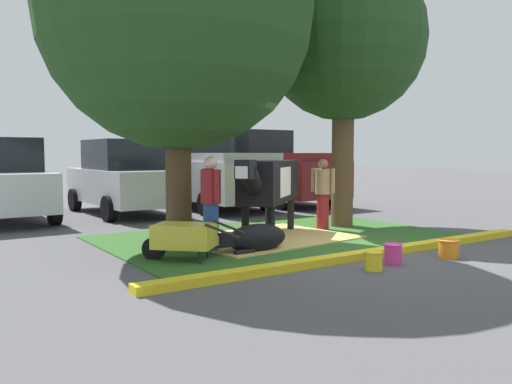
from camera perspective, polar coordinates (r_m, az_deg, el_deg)
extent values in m
plane|color=#4C4C4F|center=(9.02, 10.17, -6.40)|extent=(80.00, 80.00, 0.00)
cube|color=#2D5B23|center=(10.30, 2.68, -4.94)|extent=(6.68, 4.47, 0.02)
cube|color=yellow|center=(8.53, 12.37, -6.65)|extent=(7.88, 0.24, 0.12)
cube|color=tan|center=(10.04, 0.96, -5.09)|extent=(3.43, 2.72, 0.04)
cylinder|color=#4C3823|center=(9.37, -8.50, 1.50)|extent=(0.46, 0.46, 2.43)
sphere|color=#23471E|center=(9.67, -8.70, 18.89)|extent=(4.79, 4.79, 4.79)
cylinder|color=brown|center=(11.81, 9.48, 3.26)|extent=(0.49, 0.49, 2.92)
sphere|color=#23471E|center=(12.07, 9.64, 16.26)|extent=(3.59, 3.59, 3.59)
cube|color=black|center=(10.24, 1.52, 1.22)|extent=(2.21, 2.02, 0.80)
cube|color=white|center=(10.09, 1.31, 1.17)|extent=(1.15, 1.13, 0.56)
cylinder|color=black|center=(8.95, -0.55, 1.41)|extent=(0.69, 0.65, 0.58)
cube|color=black|center=(8.63, -1.14, 2.49)|extent=(0.50, 0.48, 0.32)
cube|color=white|center=(8.45, -1.54, 2.18)|extent=(0.22, 0.23, 0.20)
cylinder|color=black|center=(9.42, 1.68, -3.68)|extent=(0.14, 0.14, 0.71)
cylinder|color=black|center=(9.55, -1.18, -3.57)|extent=(0.14, 0.14, 0.71)
cylinder|color=black|center=(11.09, 3.83, -2.48)|extent=(0.14, 0.14, 0.71)
cylinder|color=black|center=(11.20, 1.37, -2.40)|extent=(0.14, 0.14, 0.71)
cylinder|color=black|center=(11.42, 2.98, 0.28)|extent=(0.06, 0.06, 0.70)
ellipsoid|color=black|center=(8.75, 0.11, -5.07)|extent=(1.12, 0.53, 0.48)
cube|color=black|center=(8.45, -3.37, -5.28)|extent=(0.29, 0.21, 0.22)
cube|color=silver|center=(8.40, -4.09, -5.34)|extent=(0.06, 0.10, 0.16)
cylinder|color=black|center=(8.45, -1.28, -6.65)|extent=(0.35, 0.12, 0.10)
cylinder|color=maroon|center=(11.25, 7.34, -2.22)|extent=(0.26, 0.26, 0.79)
cylinder|color=#9E7F5B|center=(11.19, 7.37, 1.15)|extent=(0.34, 0.34, 0.54)
sphere|color=#8C664C|center=(11.18, 7.39, 3.08)|extent=(0.21, 0.21, 0.21)
cylinder|color=#9E7F5B|center=(11.11, 8.43, 1.26)|extent=(0.09, 0.09, 0.51)
cylinder|color=#9E7F5B|center=(11.27, 6.33, 1.32)|extent=(0.09, 0.09, 0.51)
cylinder|color=#23478C|center=(8.76, -4.96, -3.95)|extent=(0.26, 0.26, 0.82)
cylinder|color=maroon|center=(8.69, -4.99, 0.59)|extent=(0.34, 0.34, 0.57)
sphere|color=beige|center=(8.67, -5.01, 3.18)|extent=(0.22, 0.22, 0.22)
cylinder|color=maroon|center=(8.88, -5.62, 0.85)|extent=(0.09, 0.09, 0.54)
cylinder|color=maroon|center=(8.49, -4.34, 0.69)|extent=(0.09, 0.09, 0.54)
cube|color=gold|center=(8.06, -7.87, -4.77)|extent=(1.06, 1.06, 0.36)
cylinder|color=black|center=(8.27, -11.16, -6.13)|extent=(0.33, 0.32, 0.36)
cylinder|color=black|center=(7.82, -6.25, -7.13)|extent=(0.04, 0.04, 0.24)
cylinder|color=black|center=(8.23, -5.37, -6.54)|extent=(0.04, 0.04, 0.24)
cylinder|color=black|center=(7.66, -3.75, -4.32)|extent=(0.41, 0.40, 0.23)
cylinder|color=black|center=(8.08, -2.99, -3.86)|extent=(0.41, 0.40, 0.23)
cylinder|color=yellow|center=(7.61, 12.78, -7.43)|extent=(0.24, 0.24, 0.26)
torus|color=yellow|center=(7.59, 12.80, -6.45)|extent=(0.26, 0.26, 0.02)
cylinder|color=#EA3893|center=(8.12, 14.81, -6.62)|extent=(0.26, 0.26, 0.29)
torus|color=#EA3893|center=(8.10, 14.83, -5.60)|extent=(0.28, 0.28, 0.02)
cylinder|color=orange|center=(8.87, 20.39, -5.88)|extent=(0.32, 0.32, 0.28)
torus|color=orange|center=(8.85, 20.42, -4.99)|extent=(0.34, 0.34, 0.02)
cube|color=silver|center=(14.05, -26.26, 0.22)|extent=(1.88, 4.43, 0.90)
cylinder|color=black|center=(15.65, -23.75, -0.98)|extent=(0.23, 0.64, 0.64)
cylinder|color=black|center=(12.87, -21.24, -1.98)|extent=(0.23, 0.64, 0.64)
cube|color=silver|center=(14.64, -14.40, 0.68)|extent=(1.88, 4.43, 0.90)
cube|color=black|center=(14.61, -14.46, 4.01)|extent=(1.62, 2.23, 0.80)
cylinder|color=black|center=(15.75, -19.28, -0.82)|extent=(0.23, 0.64, 0.64)
cylinder|color=black|center=(16.33, -13.19, -0.52)|extent=(0.23, 0.64, 0.64)
cylinder|color=black|center=(13.03, -15.84, -1.77)|extent=(0.23, 0.64, 0.64)
cylinder|color=black|center=(13.72, -8.73, -1.35)|extent=(0.23, 0.64, 0.64)
cube|color=#B7B7BC|center=(15.73, -5.50, 1.41)|extent=(2.10, 5.43, 1.10)
cube|color=black|center=(16.54, -7.15, 5.18)|extent=(1.87, 1.83, 1.00)
cube|color=#B7B7BC|center=(14.66, -3.17, 3.83)|extent=(1.95, 2.73, 0.24)
cylinder|color=black|center=(16.89, -11.39, -0.33)|extent=(0.23, 0.64, 0.64)
cylinder|color=black|center=(17.78, -5.48, -0.03)|extent=(0.23, 0.64, 0.64)
cylinder|color=black|center=(13.76, -5.50, -1.31)|extent=(0.23, 0.64, 0.64)
cylinder|color=black|center=(14.84, 1.23, -0.88)|extent=(0.23, 0.64, 0.64)
cube|color=maroon|center=(17.08, 1.83, 1.66)|extent=(2.10, 5.43, 1.10)
cube|color=black|center=(17.82, 0.00, 5.15)|extent=(1.87, 1.83, 1.00)
cube|color=maroon|center=(16.10, 4.43, 3.87)|extent=(1.95, 2.73, 0.24)
cylinder|color=black|center=(18.01, -4.09, 0.03)|extent=(0.23, 0.64, 0.64)
cylinder|color=black|center=(19.11, 1.06, 0.29)|extent=(0.23, 0.64, 0.64)
cylinder|color=black|center=(15.12, 2.78, -0.79)|extent=(0.23, 0.64, 0.64)
cylinder|color=black|center=(16.41, 8.30, -0.42)|extent=(0.23, 0.64, 0.64)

